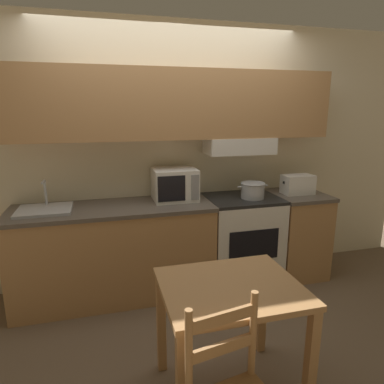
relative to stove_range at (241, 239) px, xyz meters
The scene contains 10 objects.
ground_plane 0.83m from the stove_range, 154.97° to the left, with size 16.00×16.00×0.00m, color brown.
wall_back 1.25m from the stove_range, 159.35° to the left, with size 5.43×0.38×2.55m.
lower_counter_main 1.26m from the stove_range, behind, with size 1.81×0.62×0.88m.
lower_counter_right_stub 0.62m from the stove_range, ahead, with size 0.53×0.62×0.88m.
stove_range is the anchor object (origin of this frame).
cooking_pot 0.53m from the stove_range, 37.88° to the right, with size 0.32×0.24×0.16m.
microwave 0.90m from the stove_range, behind, with size 0.41×0.37×0.30m.
toaster 0.81m from the stove_range, ahead, with size 0.32×0.19×0.20m.
sink_basin 1.89m from the stove_range, behind, with size 0.45×0.38×0.25m.
dining_table 1.51m from the stove_range, 115.67° to the right, with size 0.81×0.67×0.74m.
Camera 1 is at (-0.70, -3.34, 1.74)m, focal length 32.00 mm.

